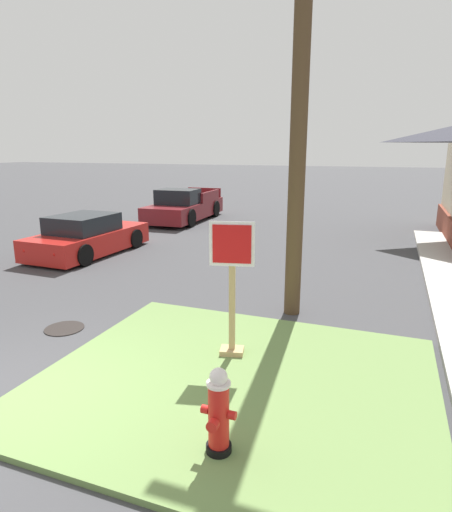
{
  "coord_description": "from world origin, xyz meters",
  "views": [
    {
      "loc": [
        4.42,
        -3.74,
        3.2
      ],
      "look_at": [
        1.28,
        4.58,
        1.0
      ],
      "focal_mm": 30.58,
      "sensor_mm": 36.0,
      "label": 1
    }
  ],
  "objects_px": {
    "parked_sedan_red": "(87,237)",
    "pickup_truck_maroon": "(184,207)",
    "stop_sign": "(232,293)",
    "fire_hydrant": "(218,413)",
    "manhole_cover": "(64,328)",
    "utility_pole": "(301,66)"
  },
  "relations": [
    {
      "from": "stop_sign",
      "to": "pickup_truck_maroon",
      "type": "height_order",
      "value": "stop_sign"
    },
    {
      "from": "fire_hydrant",
      "to": "manhole_cover",
      "type": "xyz_separation_m",
      "value": [
        -3.9,
        2.18,
        -0.53
      ]
    },
    {
      "from": "manhole_cover",
      "to": "parked_sedan_red",
      "type": "relative_size",
      "value": 0.17
    },
    {
      "from": "utility_pole",
      "to": "stop_sign",
      "type": "bearing_deg",
      "value": -101.33
    },
    {
      "from": "fire_hydrant",
      "to": "parked_sedan_red",
      "type": "relative_size",
      "value": 0.23
    },
    {
      "from": "stop_sign",
      "to": "pickup_truck_maroon",
      "type": "xyz_separation_m",
      "value": [
        -6.59,
        11.83,
        -0.45
      ]
    },
    {
      "from": "fire_hydrant",
      "to": "manhole_cover",
      "type": "distance_m",
      "value": 4.49
    },
    {
      "from": "utility_pole",
      "to": "manhole_cover",
      "type": "bearing_deg",
      "value": -148.51
    },
    {
      "from": "parked_sedan_red",
      "to": "fire_hydrant",
      "type": "bearing_deg",
      "value": -44.78
    },
    {
      "from": "utility_pole",
      "to": "fire_hydrant",
      "type": "bearing_deg",
      "value": -87.6
    },
    {
      "from": "parked_sedan_red",
      "to": "pickup_truck_maroon",
      "type": "height_order",
      "value": "pickup_truck_maroon"
    },
    {
      "from": "stop_sign",
      "to": "fire_hydrant",
      "type": "bearing_deg",
      "value": -73.59
    },
    {
      "from": "stop_sign",
      "to": "parked_sedan_red",
      "type": "xyz_separation_m",
      "value": [
        -6.57,
        4.98,
        -0.53
      ]
    },
    {
      "from": "fire_hydrant",
      "to": "parked_sedan_red",
      "type": "bearing_deg",
      "value": 135.22
    },
    {
      "from": "stop_sign",
      "to": "pickup_truck_maroon",
      "type": "distance_m",
      "value": 13.55
    },
    {
      "from": "stop_sign",
      "to": "pickup_truck_maroon",
      "type": "relative_size",
      "value": 0.41
    },
    {
      "from": "fire_hydrant",
      "to": "utility_pole",
      "type": "distance_m",
      "value": 6.03
    },
    {
      "from": "stop_sign",
      "to": "parked_sedan_red",
      "type": "height_order",
      "value": "stop_sign"
    },
    {
      "from": "fire_hydrant",
      "to": "stop_sign",
      "type": "bearing_deg",
      "value": 106.41
    },
    {
      "from": "fire_hydrant",
      "to": "pickup_truck_maroon",
      "type": "xyz_separation_m",
      "value": [
        -7.23,
        14.0,
        0.08
      ]
    },
    {
      "from": "fire_hydrant",
      "to": "manhole_cover",
      "type": "bearing_deg",
      "value": 150.81
    },
    {
      "from": "manhole_cover",
      "to": "utility_pole",
      "type": "relative_size",
      "value": 0.08
    }
  ]
}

